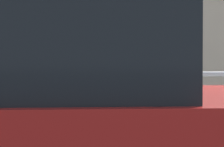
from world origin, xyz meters
TOP-DOWN VIEW (x-y plane):
  - parking_meter at (-0.29, 0.32)m, footprint 0.15×0.16m
  - pedestrian_at_meter at (0.39, 0.45)m, footprint 0.64×0.64m
  - background_railing at (0.00, 2.31)m, footprint 24.06×0.06m
  - backdrop_wall at (0.00, 5.22)m, footprint 32.00×0.50m

SIDE VIEW (x-z plane):
  - background_railing at x=0.00m, z-range 0.36..1.41m
  - pedestrian_at_meter at x=0.39m, z-range 0.28..2.07m
  - parking_meter at x=-0.29m, z-range 0.44..1.97m
  - backdrop_wall at x=0.00m, z-range 0.00..3.00m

